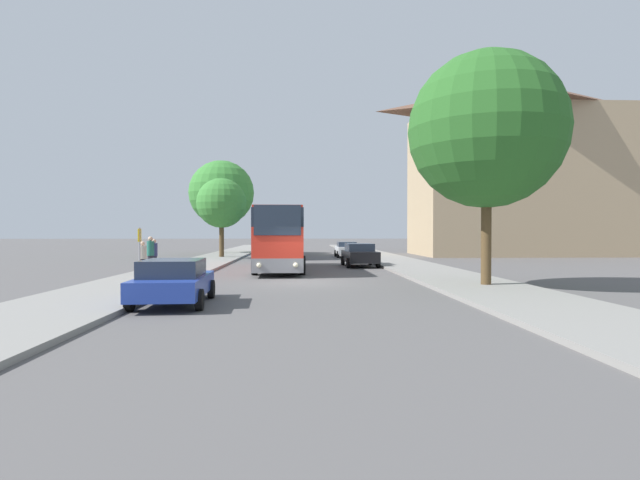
# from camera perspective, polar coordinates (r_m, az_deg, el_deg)

# --- Properties ---
(ground_plane) EXTENTS (300.00, 300.00, 0.00)m
(ground_plane) POSITION_cam_1_polar(r_m,az_deg,el_deg) (22.30, -1.97, -4.85)
(ground_plane) COLOR #565454
(ground_plane) RESTS_ON ground
(sidewalk_left) EXTENTS (4.00, 120.00, 0.15)m
(sidewalk_left) POSITION_cam_1_polar(r_m,az_deg,el_deg) (23.30, -19.51, -4.46)
(sidewalk_left) COLOR gray
(sidewalk_left) RESTS_ON ground_plane
(sidewalk_right) EXTENTS (4.00, 120.00, 0.15)m
(sidewalk_right) POSITION_cam_1_polar(r_m,az_deg,el_deg) (23.43, 15.46, -4.42)
(sidewalk_right) COLOR gray
(sidewalk_right) RESTS_ON ground_plane
(building_right_background) EXTENTS (20.57, 10.21, 16.85)m
(building_right_background) POSITION_cam_1_polar(r_m,az_deg,el_deg) (52.81, 22.25, 7.57)
(building_right_background) COLOR tan
(building_right_background) RESTS_ON ground_plane
(bus_front) EXTENTS (2.91, 11.43, 3.55)m
(bus_front) POSITION_cam_1_polar(r_m,az_deg,el_deg) (29.45, -4.60, 0.24)
(bus_front) COLOR gray
(bus_front) RESTS_ON ground_plane
(bus_middle) EXTENTS (2.91, 11.20, 3.53)m
(bus_middle) POSITION_cam_1_polar(r_m,az_deg,el_deg) (44.44, -4.03, 0.45)
(bus_middle) COLOR silver
(bus_middle) RESTS_ON ground_plane
(parked_car_left_curb) EXTENTS (2.29, 4.38, 1.40)m
(parked_car_left_curb) POSITION_cam_1_polar(r_m,az_deg,el_deg) (16.05, -16.38, -4.49)
(parked_car_left_curb) COLOR #233D9E
(parked_car_left_curb) RESTS_ON ground_plane
(parked_car_right_near) EXTENTS (2.20, 4.42, 1.49)m
(parked_car_right_near) POSITION_cam_1_polar(r_m,az_deg,el_deg) (32.46, 4.56, -1.66)
(parked_car_right_near) COLOR black
(parked_car_right_near) RESTS_ON ground_plane
(parked_car_right_far) EXTENTS (2.02, 4.05, 1.37)m
(parked_car_right_far) POSITION_cam_1_polar(r_m,az_deg,el_deg) (44.43, 3.07, -1.04)
(parked_car_right_far) COLOR silver
(parked_car_right_far) RESTS_ON ground_plane
(bus_stop_sign) EXTENTS (0.08, 0.45, 2.29)m
(bus_stop_sign) POSITION_cam_1_polar(r_m,az_deg,el_deg) (24.35, -19.92, -0.69)
(bus_stop_sign) COLOR gray
(bus_stop_sign) RESTS_ON sidewalk_left
(pedestrian_waiting_near) EXTENTS (0.36, 0.36, 1.87)m
(pedestrian_waiting_near) POSITION_cam_1_polar(r_m,az_deg,el_deg) (26.84, -18.81, -1.57)
(pedestrian_waiting_near) COLOR #23232D
(pedestrian_waiting_near) RESTS_ON sidewalk_left
(pedestrian_waiting_far) EXTENTS (0.36, 0.36, 1.73)m
(pedestrian_waiting_far) POSITION_cam_1_polar(r_m,az_deg,el_deg) (27.56, -18.44, -1.66)
(pedestrian_waiting_far) COLOR #23232D
(pedestrian_waiting_far) RESTS_ON sidewalk_left
(pedestrian_walking_back) EXTENTS (0.36, 0.36, 1.64)m
(pedestrian_walking_back) POSITION_cam_1_polar(r_m,az_deg,el_deg) (25.84, -19.61, -1.95)
(pedestrian_walking_back) COLOR #23232D
(pedestrian_walking_back) RESTS_ON sidewalk_left
(tree_left_near) EXTENTS (6.61, 6.61, 9.41)m
(tree_left_near) POSITION_cam_1_polar(r_m,az_deg,el_deg) (52.14, -11.18, 5.30)
(tree_left_near) COLOR #513D23
(tree_left_near) RESTS_ON sidewalk_left
(tree_left_far) EXTENTS (4.21, 4.21, 6.66)m
(tree_left_far) POSITION_cam_1_polar(r_m,az_deg,el_deg) (43.06, -11.19, 4.15)
(tree_left_far) COLOR #513D23
(tree_left_far) RESTS_ON sidewalk_left
(tree_right_near) EXTENTS (6.20, 6.20, 9.24)m
(tree_right_near) POSITION_cam_1_polar(r_m,az_deg,el_deg) (21.31, 18.52, 11.80)
(tree_right_near) COLOR #513D23
(tree_right_near) RESTS_ON sidewalk_right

